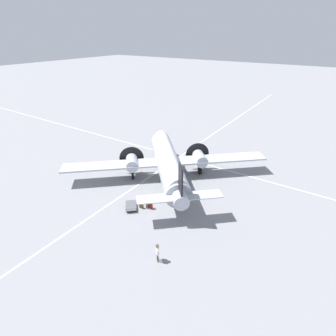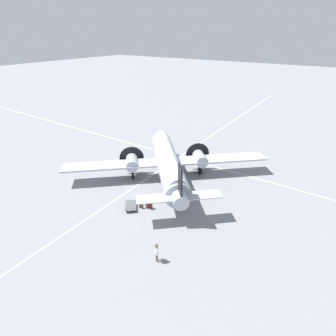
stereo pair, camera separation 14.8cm
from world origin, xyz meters
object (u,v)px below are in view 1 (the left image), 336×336
object	(u,v)px
airliner_main	(167,160)
passenger_boarding	(147,200)
suitcase_near_door	(150,206)
suitcase_upright_spare	(141,206)
baggage_cart	(131,206)
crew_foreground	(157,251)

from	to	relation	value
airliner_main	passenger_boarding	xyz separation A→B (m)	(-1.73, 6.57, -1.62)
passenger_boarding	suitcase_near_door	size ratio (longest dim) A/B	2.75
passenger_boarding	suitcase_near_door	xyz separation A→B (m)	(-0.30, -0.22, -0.73)
suitcase_upright_spare	baggage_cart	size ratio (longest dim) A/B	0.25
crew_foreground	passenger_boarding	size ratio (longest dim) A/B	1.03
airliner_main	crew_foreground	distance (m)	13.84
airliner_main	passenger_boarding	world-z (taller)	airliner_main
suitcase_near_door	baggage_cart	world-z (taller)	suitcase_near_door
crew_foreground	suitcase_near_door	distance (m)	7.43
suitcase_near_door	baggage_cart	distance (m)	2.09
suitcase_near_door	baggage_cart	size ratio (longest dim) A/B	0.27
passenger_boarding	airliner_main	bearing A→B (deg)	-56.39
passenger_boarding	baggage_cart	world-z (taller)	passenger_boarding
baggage_cart	crew_foreground	bearing A→B (deg)	-165.10
airliner_main	suitcase_upright_spare	xyz separation A→B (m)	(-1.22, 6.88, -2.37)
passenger_boarding	baggage_cart	bearing A→B (deg)	50.30
crew_foreground	baggage_cart	world-z (taller)	crew_foreground
suitcase_near_door	suitcase_upright_spare	bearing A→B (deg)	33.14
crew_foreground	suitcase_upright_spare	size ratio (longest dim) A/B	2.98
passenger_boarding	suitcase_near_door	bearing A→B (deg)	-124.67
crew_foreground	passenger_boarding	bearing A→B (deg)	176.13
airliner_main	baggage_cart	size ratio (longest dim) A/B	9.38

